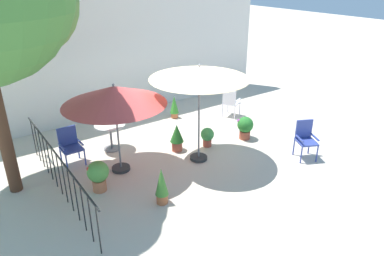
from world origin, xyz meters
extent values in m
plane|color=beige|center=(0.00, 0.00, 0.00)|extent=(60.00, 60.00, 0.00)
cube|color=silver|center=(0.00, 3.74, 1.96)|extent=(10.69, 0.30, 3.91)
cube|color=black|center=(-3.38, 0.00, 1.00)|extent=(0.03, 4.70, 0.03)
cylinder|color=black|center=(-3.38, -2.17, 0.50)|extent=(0.02, 0.02, 1.00)
cylinder|color=black|center=(-3.38, -1.81, 0.50)|extent=(0.02, 0.02, 1.00)
cylinder|color=black|center=(-3.38, -1.45, 0.50)|extent=(0.02, 0.02, 1.00)
cylinder|color=black|center=(-3.38, -1.08, 0.50)|extent=(0.02, 0.02, 1.00)
cylinder|color=black|center=(-3.38, -0.72, 0.50)|extent=(0.02, 0.02, 1.00)
cylinder|color=black|center=(-3.38, -0.36, 0.50)|extent=(0.02, 0.02, 1.00)
cylinder|color=black|center=(-3.38, 0.00, 0.50)|extent=(0.02, 0.02, 1.00)
cylinder|color=black|center=(-3.38, 0.36, 0.50)|extent=(0.02, 0.02, 1.00)
cylinder|color=black|center=(-3.38, 0.72, 0.50)|extent=(0.02, 0.02, 1.00)
cylinder|color=black|center=(-3.38, 1.08, 0.50)|extent=(0.02, 0.02, 1.00)
cylinder|color=black|center=(-3.38, 1.45, 0.50)|extent=(0.02, 0.02, 1.00)
cylinder|color=black|center=(-3.38, 1.81, 0.50)|extent=(0.02, 0.02, 1.00)
cylinder|color=black|center=(-3.38, 2.17, 0.50)|extent=(0.02, 0.02, 1.00)
cylinder|color=#4E301F|center=(-4.16, 0.77, 1.48)|extent=(0.27, 0.27, 2.95)
sphere|color=#4E7938|center=(-3.25, 1.13, 3.86)|extent=(2.17, 2.17, 2.17)
cylinder|color=#2D2D2D|center=(-1.90, 0.21, 0.04)|extent=(0.44, 0.44, 0.08)
cylinder|color=slate|center=(-1.90, 0.21, 1.06)|extent=(0.04, 0.04, 2.12)
cone|color=#DE4745|center=(-1.90, 0.21, 1.91)|extent=(2.35, 2.35, 0.42)
sphere|color=slate|center=(-1.90, 0.21, 2.15)|extent=(0.06, 0.06, 0.06)
cylinder|color=#2D2D2D|center=(-0.05, -0.45, 0.04)|extent=(0.44, 0.44, 0.08)
cylinder|color=slate|center=(-0.05, -0.45, 1.21)|extent=(0.04, 0.04, 2.42)
cone|color=beige|center=(-0.05, -0.45, 2.28)|extent=(2.36, 2.36, 0.28)
sphere|color=slate|center=(-0.05, -0.45, 2.45)|extent=(0.06, 0.06, 0.06)
cylinder|color=white|center=(-1.63, 1.36, 0.72)|extent=(0.81, 0.81, 0.02)
cylinder|color=slate|center=(-1.63, 1.36, 0.35)|extent=(0.06, 0.06, 0.70)
cylinder|color=slate|center=(-1.63, 1.36, 0.01)|extent=(0.45, 0.45, 0.03)
cube|color=#354594|center=(2.21, -1.98, 0.47)|extent=(0.62, 0.63, 0.04)
cube|color=#354594|center=(2.30, -1.79, 0.74)|extent=(0.41, 0.23, 0.50)
cube|color=#354594|center=(2.02, -1.89, 0.59)|extent=(0.23, 0.41, 0.03)
cube|color=#354594|center=(2.40, -2.08, 0.59)|extent=(0.23, 0.41, 0.03)
cylinder|color=#354594|center=(1.92, -2.09, 0.22)|extent=(0.04, 0.04, 0.45)
cylinder|color=#354594|center=(2.30, -2.28, 0.22)|extent=(0.04, 0.04, 0.45)
cylinder|color=#354594|center=(2.12, -1.69, 0.22)|extent=(0.04, 0.04, 0.45)
cylinder|color=#354594|center=(2.49, -1.88, 0.22)|extent=(0.04, 0.04, 0.45)
cube|color=white|center=(2.57, 1.31, 0.46)|extent=(0.62, 0.63, 0.04)
cube|color=white|center=(2.38, 1.21, 0.71)|extent=(0.23, 0.42, 0.46)
cube|color=white|center=(2.66, 1.11, 0.58)|extent=(0.39, 0.22, 0.03)
cube|color=white|center=(2.48, 1.50, 0.58)|extent=(0.39, 0.22, 0.03)
cylinder|color=white|center=(2.86, 1.21, 0.22)|extent=(0.04, 0.04, 0.44)
cylinder|color=white|center=(2.67, 1.60, 0.22)|extent=(0.04, 0.04, 0.44)
cylinder|color=white|center=(2.47, 1.02, 0.22)|extent=(0.04, 0.04, 0.44)
cylinder|color=white|center=(2.28, 1.41, 0.22)|extent=(0.04, 0.04, 0.44)
cube|color=#33499E|center=(-2.75, 1.15, 0.43)|extent=(0.50, 0.49, 0.04)
cube|color=#33499E|center=(-2.75, 1.37, 0.70)|extent=(0.47, 0.05, 0.49)
cube|color=#33499E|center=(-2.97, 1.14, 0.55)|extent=(0.05, 0.44, 0.03)
cube|color=#33499E|center=(-2.52, 1.15, 0.55)|extent=(0.05, 0.44, 0.03)
cylinder|color=#33499E|center=(-2.97, 0.92, 0.21)|extent=(0.04, 0.04, 0.41)
cylinder|color=#33499E|center=(-2.52, 0.92, 0.21)|extent=(0.04, 0.04, 0.41)
cylinder|color=#33499E|center=(-2.98, 1.37, 0.21)|extent=(0.04, 0.04, 0.41)
cylinder|color=#33499E|center=(-2.52, 1.37, 0.21)|extent=(0.04, 0.04, 0.41)
cylinder|color=#A85B35|center=(-1.77, -1.52, 0.11)|extent=(0.24, 0.24, 0.21)
cylinder|color=#382819|center=(-1.77, -1.52, 0.20)|extent=(0.21, 0.21, 0.02)
cone|color=#407C2E|center=(-1.77, -1.52, 0.52)|extent=(0.28, 0.28, 0.61)
cylinder|color=#AE4C3A|center=(0.59, 0.02, 0.10)|extent=(0.24, 0.24, 0.20)
cylinder|color=#382819|center=(0.59, 0.02, 0.19)|extent=(0.21, 0.21, 0.02)
sphere|color=#429847|center=(0.59, 0.02, 0.35)|extent=(0.37, 0.37, 0.37)
cylinder|color=#984834|center=(1.75, -0.23, 0.12)|extent=(0.31, 0.31, 0.24)
cylinder|color=#382819|center=(1.75, -0.23, 0.23)|extent=(0.27, 0.27, 0.02)
sphere|color=#267029|center=(1.75, -0.23, 0.43)|extent=(0.46, 0.46, 0.46)
sphere|color=#B03EAA|center=(1.61, -0.10, 0.54)|extent=(0.09, 0.09, 0.09)
sphere|color=#B03EAA|center=(1.82, -0.07, 0.54)|extent=(0.12, 0.12, 0.12)
sphere|color=#B03EAA|center=(1.89, -0.10, 0.41)|extent=(0.12, 0.12, 0.12)
cylinder|color=#C36C45|center=(-2.66, -0.33, 0.14)|extent=(0.30, 0.30, 0.27)
cylinder|color=#382819|center=(-2.66, -0.33, 0.26)|extent=(0.26, 0.26, 0.02)
sphere|color=#549C41|center=(-2.66, -0.33, 0.48)|extent=(0.47, 0.47, 0.47)
sphere|color=#E54537|center=(-2.84, -0.28, 0.58)|extent=(0.09, 0.09, 0.09)
sphere|color=#E54537|center=(-2.52, -0.40, 0.49)|extent=(0.12, 0.12, 0.12)
cylinder|color=#A84D39|center=(-0.23, 0.28, 0.13)|extent=(0.28, 0.28, 0.27)
cylinder|color=#382819|center=(-0.23, 0.28, 0.26)|extent=(0.25, 0.25, 0.02)
cone|color=#226021|center=(-0.23, 0.28, 0.51)|extent=(0.36, 0.36, 0.49)
cylinder|color=#C6693F|center=(0.95, 2.25, 0.09)|extent=(0.23, 0.23, 0.17)
cylinder|color=#382819|center=(0.95, 2.25, 0.16)|extent=(0.20, 0.20, 0.02)
cone|color=#378B2D|center=(0.95, 2.25, 0.46)|extent=(0.29, 0.29, 0.58)
camera|label=1|loc=(-4.86, -6.95, 4.50)|focal=33.62mm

